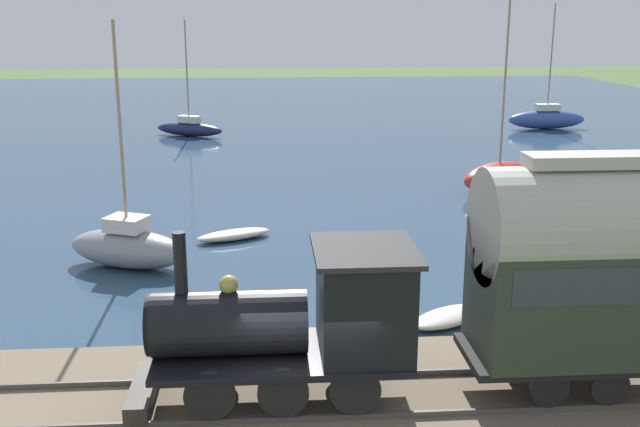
% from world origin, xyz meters
% --- Properties ---
extents(ground_plane, '(200.00, 200.00, 0.00)m').
position_xyz_m(ground_plane, '(0.00, 0.00, 0.00)').
color(ground_plane, '#476033').
extents(harbor_water, '(80.00, 80.00, 0.01)m').
position_xyz_m(harbor_water, '(43.32, 0.00, 0.00)').
color(harbor_water, '#2D4760').
rests_on(harbor_water, ground).
extents(rail_embankment, '(5.50, 56.00, 0.56)m').
position_xyz_m(rail_embankment, '(0.28, 0.00, 0.22)').
color(rail_embankment, '#756651').
rests_on(rail_embankment, ground).
extents(steam_locomotive, '(2.26, 5.49, 3.38)m').
position_xyz_m(steam_locomotive, '(0.28, 0.08, 2.20)').
color(steam_locomotive, black).
rests_on(steam_locomotive, rail_embankment).
extents(sailboat_navy, '(3.07, 4.83, 7.44)m').
position_xyz_m(sailboat_navy, '(36.43, 5.72, 0.55)').
color(sailboat_navy, '#192347').
rests_on(sailboat_navy, harbor_water).
extents(sailboat_blue, '(1.41, 5.42, 8.49)m').
position_xyz_m(sailboat_blue, '(37.84, -18.91, 0.73)').
color(sailboat_blue, '#335199').
rests_on(sailboat_blue, harbor_water).
extents(sailboat_gray, '(3.02, 4.37, 7.65)m').
position_xyz_m(sailboat_gray, '(9.94, 5.14, 0.69)').
color(sailboat_gray, gray).
rests_on(sailboat_gray, harbor_water).
extents(sailboat_red, '(3.85, 4.58, 9.76)m').
position_xyz_m(sailboat_red, '(19.51, -9.83, 0.70)').
color(sailboat_red, '#B72D23').
rests_on(sailboat_red, harbor_water).
extents(rowboat_off_pier, '(1.80, 2.15, 0.31)m').
position_xyz_m(rowboat_off_pier, '(13.05, -10.48, 0.16)').
color(rowboat_off_pier, beige).
rests_on(rowboat_off_pier, harbor_water).
extents(rowboat_far_out, '(1.98, 2.10, 0.30)m').
position_xyz_m(rowboat_far_out, '(6.73, -7.11, 0.16)').
color(rowboat_far_out, silver).
rests_on(rowboat_far_out, harbor_water).
extents(rowboat_mid_harbor, '(1.92, 2.88, 0.34)m').
position_xyz_m(rowboat_mid_harbor, '(12.71, 1.93, 0.18)').
color(rowboat_mid_harbor, '#B7B2A3').
rests_on(rowboat_mid_harbor, harbor_water).
extents(rowboat_near_shore, '(2.14, 2.57, 0.31)m').
position_xyz_m(rowboat_near_shore, '(4.80, -3.95, 0.16)').
color(rowboat_near_shore, '#B7B2A3').
rests_on(rowboat_near_shore, harbor_water).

